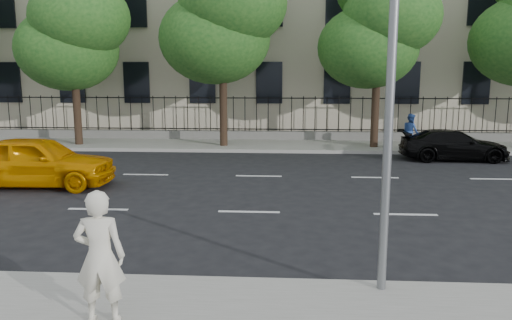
# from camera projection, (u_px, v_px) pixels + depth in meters

# --- Properties ---
(ground) EXTENTS (120.00, 120.00, 0.00)m
(ground) POSITION_uv_depth(u_px,v_px,m) (240.00, 245.00, 10.48)
(ground) COLOR black
(ground) RESTS_ON ground
(far_sidewalk) EXTENTS (60.00, 4.00, 0.15)m
(far_sidewalk) POSITION_uv_depth(u_px,v_px,m) (267.00, 145.00, 24.22)
(far_sidewalk) COLOR gray
(far_sidewalk) RESTS_ON ground
(lane_markings) EXTENTS (49.60, 4.62, 0.01)m
(lane_markings) POSITION_uv_depth(u_px,v_px,m) (255.00, 191.00, 15.14)
(lane_markings) COLOR silver
(lane_markings) RESTS_ON ground
(iron_fence) EXTENTS (30.00, 0.50, 2.20)m
(iron_fence) POSITION_uv_depth(u_px,v_px,m) (268.00, 129.00, 25.79)
(iron_fence) COLOR slate
(iron_fence) RESTS_ON far_sidewalk
(tree_b) EXTENTS (5.53, 5.12, 8.97)m
(tree_b) POSITION_uv_depth(u_px,v_px,m) (74.00, 22.00, 23.12)
(tree_b) COLOR #382619
(tree_b) RESTS_ON far_sidewalk
(tree_c) EXTENTS (5.89, 5.50, 9.80)m
(tree_c) POSITION_uv_depth(u_px,v_px,m) (224.00, 8.00, 22.60)
(tree_c) COLOR #382619
(tree_c) RESTS_ON far_sidewalk
(tree_d) EXTENTS (5.34, 4.94, 8.84)m
(tree_d) POSITION_uv_depth(u_px,v_px,m) (379.00, 21.00, 22.28)
(tree_d) COLOR #382619
(tree_d) RESTS_ON far_sidewalk
(yellow_taxi) EXTENTS (4.80, 2.04, 1.62)m
(yellow_taxi) POSITION_uv_depth(u_px,v_px,m) (37.00, 161.00, 15.65)
(yellow_taxi) COLOR orange
(yellow_taxi) RESTS_ON ground
(black_sedan) EXTENTS (4.34, 1.82, 1.25)m
(black_sedan) POSITION_uv_depth(u_px,v_px,m) (454.00, 145.00, 20.38)
(black_sedan) COLOR black
(black_sedan) RESTS_ON ground
(woman_near) EXTENTS (0.73, 0.53, 1.88)m
(woman_near) POSITION_uv_depth(u_px,v_px,m) (100.00, 257.00, 6.82)
(woman_near) COLOR beige
(woman_near) RESTS_ON near_sidewalk
(pedestrian_far) EXTENTS (0.81, 0.92, 1.59)m
(pedestrian_far) POSITION_uv_depth(u_px,v_px,m) (411.00, 131.00, 22.42)
(pedestrian_far) COLOR #2B4C93
(pedestrian_far) RESTS_ON far_sidewalk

